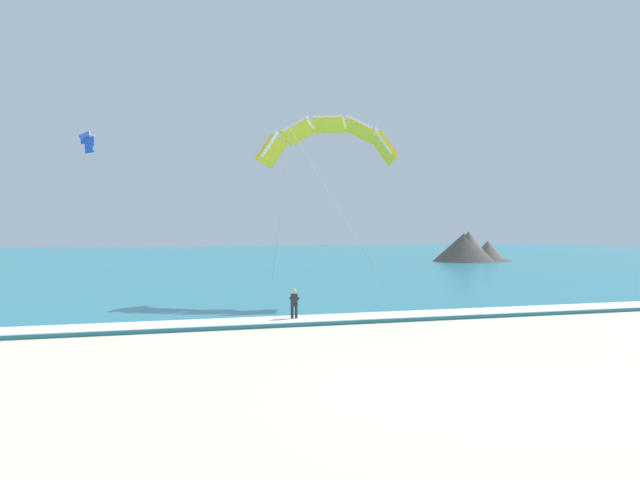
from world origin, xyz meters
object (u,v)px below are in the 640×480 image
object	(u,v)px
kitesurfer	(294,304)
kite_distant	(87,140)
kite_primary	(328,137)
surfboard	(294,323)

from	to	relation	value
kitesurfer	kite_distant	xyz separation A→B (m)	(-12.19, 28.49, 11.58)
kite_primary	kite_distant	distance (m)	26.40
kite_primary	kite_distant	xyz separation A→B (m)	(-16.23, 20.71, 2.08)
kite_primary	kite_distant	bearing A→B (deg)	128.08
kitesurfer	kite_primary	distance (m)	12.92
surfboard	kite_primary	bearing A→B (deg)	62.60
surfboard	kitesurfer	distance (m)	0.91
surfboard	kitesurfer	bearing A→B (deg)	73.79
surfboard	kite_distant	xyz separation A→B (m)	(-12.19, 28.51, 12.49)
surfboard	kitesurfer	xyz separation A→B (m)	(0.00, 0.02, 0.91)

